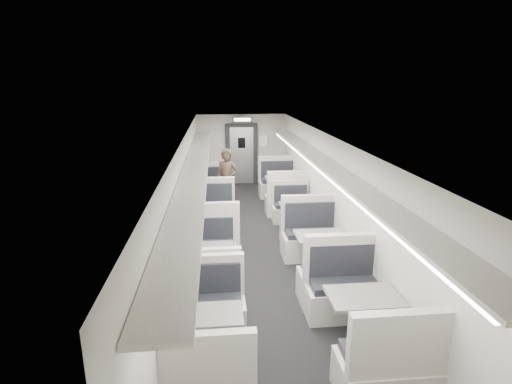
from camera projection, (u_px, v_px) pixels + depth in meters
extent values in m
cube|color=black|center=(260.00, 256.00, 8.36)|extent=(3.00, 12.00, 0.12)
cube|color=white|center=(261.00, 136.00, 7.68)|extent=(3.00, 12.00, 0.12)
cube|color=beige|center=(241.00, 149.00, 13.83)|extent=(3.00, 0.12, 2.40)
cube|color=beige|center=(182.00, 201.00, 7.87)|extent=(0.12, 12.00, 2.40)
cube|color=beige|center=(336.00, 197.00, 8.17)|extent=(0.12, 12.00, 2.40)
cube|color=silver|center=(213.00, 211.00, 10.38)|extent=(1.07, 0.60, 0.45)
cube|color=black|center=(212.00, 200.00, 10.33)|extent=(0.95, 0.47, 0.10)
cube|color=silver|center=(212.00, 192.00, 10.02)|extent=(1.07, 0.12, 0.71)
cube|color=silver|center=(213.00, 194.00, 11.89)|extent=(1.07, 0.60, 0.45)
cube|color=black|center=(213.00, 186.00, 11.78)|extent=(0.95, 0.47, 0.10)
cube|color=silver|center=(212.00, 174.00, 11.94)|extent=(1.07, 0.12, 0.71)
cylinder|color=silver|center=(213.00, 198.00, 11.10)|extent=(0.10, 0.10, 0.70)
cylinder|color=silver|center=(213.00, 209.00, 11.19)|extent=(0.36, 0.36, 0.03)
cube|color=gray|center=(212.00, 184.00, 11.00)|extent=(0.89, 0.61, 0.04)
cube|color=silver|center=(212.00, 245.00, 8.21)|extent=(1.12, 0.62, 0.47)
cube|color=black|center=(212.00, 231.00, 8.17)|extent=(0.99, 0.50, 0.11)
cube|color=silver|center=(211.00, 221.00, 7.83)|extent=(1.12, 0.13, 0.74)
cube|color=silver|center=(213.00, 218.00, 9.79)|extent=(1.12, 0.62, 0.47)
cube|color=black|center=(212.00, 207.00, 9.68)|extent=(0.99, 0.50, 0.11)
cube|color=silver|center=(212.00, 192.00, 9.84)|extent=(1.12, 0.13, 0.74)
cylinder|color=silver|center=(212.00, 225.00, 8.97)|extent=(0.11, 0.11, 0.73)
cylinder|color=silver|center=(213.00, 239.00, 9.06)|extent=(0.38, 0.38, 0.03)
cube|color=gray|center=(212.00, 208.00, 8.86)|extent=(0.93, 0.63, 0.04)
cube|color=silver|center=(212.00, 291.00, 6.46)|extent=(0.96, 0.53, 0.41)
cube|color=black|center=(211.00, 276.00, 6.42)|extent=(0.85, 0.42, 0.09)
cube|color=silver|center=(210.00, 267.00, 6.14)|extent=(0.96, 0.11, 0.63)
cube|color=silver|center=(212.00, 255.00, 7.81)|extent=(0.96, 0.53, 0.41)
cube|color=black|center=(212.00, 244.00, 7.72)|extent=(0.85, 0.42, 0.09)
cube|color=silver|center=(211.00, 226.00, 7.86)|extent=(0.96, 0.11, 0.63)
cylinder|color=silver|center=(212.00, 266.00, 7.11)|extent=(0.09, 0.09, 0.62)
cylinder|color=silver|center=(212.00, 281.00, 7.19)|extent=(0.33, 0.33, 0.03)
cube|color=gray|center=(211.00, 248.00, 7.01)|extent=(0.79, 0.54, 0.04)
cube|color=black|center=(209.00, 368.00, 4.35)|extent=(0.88, 0.44, 0.09)
cube|color=silver|center=(208.00, 361.00, 4.05)|extent=(0.99, 0.11, 0.66)
cube|color=silver|center=(211.00, 315.00, 5.79)|extent=(0.99, 0.55, 0.42)
cube|color=black|center=(211.00, 300.00, 5.69)|extent=(0.88, 0.44, 0.09)
cube|color=silver|center=(210.00, 275.00, 5.84)|extent=(0.99, 0.11, 0.66)
cylinder|color=silver|center=(210.00, 340.00, 5.06)|extent=(0.09, 0.09, 0.65)
cylinder|color=silver|center=(211.00, 360.00, 5.14)|extent=(0.34, 0.34, 0.03)
cube|color=gray|center=(210.00, 315.00, 4.96)|extent=(0.82, 0.56, 0.04)
cube|color=silver|center=(287.00, 205.00, 10.82)|extent=(1.14, 0.63, 0.48)
cube|color=black|center=(287.00, 194.00, 10.77)|extent=(1.01, 0.50, 0.11)
cube|color=silver|center=(289.00, 185.00, 10.43)|extent=(1.14, 0.13, 0.75)
cube|color=silver|center=(277.00, 189.00, 12.42)|extent=(1.14, 0.63, 0.48)
cube|color=black|center=(278.00, 180.00, 12.31)|extent=(1.01, 0.50, 0.11)
cube|color=silver|center=(277.00, 168.00, 12.48)|extent=(1.14, 0.13, 0.75)
cylinder|color=silver|center=(282.00, 192.00, 11.59)|extent=(0.11, 0.11, 0.74)
cylinder|color=silver|center=(282.00, 204.00, 11.68)|extent=(0.39, 0.39, 0.03)
cube|color=gray|center=(282.00, 178.00, 11.47)|extent=(0.95, 0.64, 0.04)
cube|color=silver|center=(302.00, 234.00, 8.89)|extent=(0.96, 0.53, 0.41)
cube|color=black|center=(303.00, 223.00, 8.85)|extent=(0.85, 0.42, 0.09)
cube|color=silver|center=(305.00, 214.00, 8.57)|extent=(0.96, 0.11, 0.63)
cube|color=silver|center=(291.00, 213.00, 10.24)|extent=(0.96, 0.53, 0.41)
cube|color=black|center=(291.00, 205.00, 10.15)|extent=(0.85, 0.42, 0.09)
cube|color=silver|center=(290.00, 192.00, 10.29)|extent=(0.96, 0.11, 0.63)
cylinder|color=silver|center=(296.00, 219.00, 9.54)|extent=(0.09, 0.09, 0.62)
cylinder|color=silver|center=(296.00, 230.00, 9.62)|extent=(0.33, 0.33, 0.03)
cube|color=gray|center=(297.00, 205.00, 9.44)|extent=(0.79, 0.54, 0.04)
cube|color=silver|center=(334.00, 287.00, 6.52)|extent=(1.16, 0.64, 0.49)
cube|color=black|center=(335.00, 269.00, 6.47)|extent=(1.03, 0.51, 0.11)
cube|color=silver|center=(341.00, 258.00, 6.12)|extent=(1.16, 0.13, 0.76)
cube|color=silver|center=(310.00, 245.00, 8.15)|extent=(1.16, 0.64, 0.49)
cube|color=black|center=(311.00, 232.00, 8.04)|extent=(1.03, 0.51, 0.11)
cube|color=silver|center=(309.00, 213.00, 8.20)|extent=(1.16, 0.13, 0.76)
cylinder|color=silver|center=(321.00, 257.00, 7.30)|extent=(0.11, 0.11, 0.75)
cylinder|color=silver|center=(321.00, 275.00, 7.39)|extent=(0.39, 0.39, 0.03)
cube|color=gray|center=(322.00, 236.00, 7.18)|extent=(0.96, 0.65, 0.04)
cube|color=silver|center=(387.00, 378.00, 4.52)|extent=(1.14, 0.63, 0.48)
cube|color=black|center=(388.00, 354.00, 4.47)|extent=(1.01, 0.51, 0.11)
cube|color=silver|center=(402.00, 344.00, 4.13)|extent=(1.14, 0.13, 0.75)
cube|color=silver|center=(342.00, 300.00, 6.13)|extent=(1.14, 0.63, 0.48)
cube|color=black|center=(344.00, 284.00, 6.02)|extent=(1.01, 0.51, 0.11)
cube|color=silver|center=(340.00, 257.00, 6.19)|extent=(1.14, 0.13, 0.75)
cylinder|color=silver|center=(362.00, 325.00, 5.29)|extent=(0.11, 0.11, 0.74)
cylinder|color=silver|center=(360.00, 348.00, 5.39)|extent=(0.39, 0.39, 0.03)
cube|color=gray|center=(364.00, 297.00, 5.18)|extent=(0.95, 0.65, 0.04)
imported|color=black|center=(227.00, 181.00, 10.85)|extent=(0.74, 0.60, 1.74)
cube|color=black|center=(194.00, 161.00, 11.10)|extent=(0.02, 1.18, 0.84)
cube|color=black|center=(189.00, 179.00, 8.99)|extent=(0.02, 1.18, 0.84)
cube|color=black|center=(182.00, 209.00, 6.88)|extent=(0.02, 1.18, 0.84)
cube|color=black|center=(167.00, 266.00, 4.77)|extent=(0.02, 1.18, 0.84)
cube|color=silver|center=(195.00, 168.00, 7.42)|extent=(0.46, 10.40, 0.05)
cube|color=white|center=(206.00, 171.00, 7.45)|extent=(0.05, 10.20, 0.04)
cube|color=silver|center=(328.00, 166.00, 7.66)|extent=(0.46, 10.40, 0.05)
cube|color=white|center=(317.00, 168.00, 7.66)|extent=(0.05, 10.20, 0.04)
cube|color=black|center=(242.00, 154.00, 13.75)|extent=(1.10, 0.10, 2.10)
cube|color=silver|center=(242.00, 156.00, 13.74)|extent=(0.80, 0.05, 1.95)
cube|color=black|center=(242.00, 143.00, 13.58)|extent=(0.25, 0.02, 0.35)
cube|color=black|center=(242.00, 119.00, 12.95)|extent=(0.62, 0.10, 0.16)
cube|color=white|center=(242.00, 120.00, 12.90)|extent=(0.54, 0.02, 0.10)
cube|color=white|center=(263.00, 141.00, 13.69)|extent=(0.32, 0.02, 0.40)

